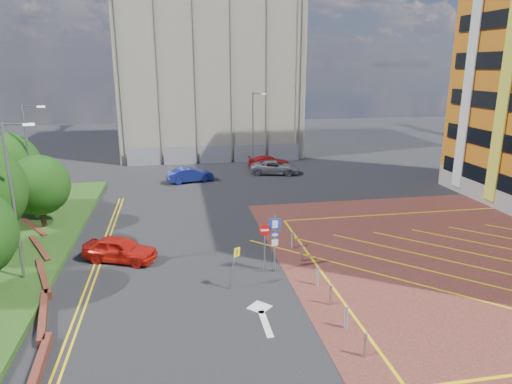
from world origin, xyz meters
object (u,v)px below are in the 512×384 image
object	(u,v)px
car_blue_back	(190,175)
car_red_back	(269,162)
tree_d	(4,167)
lamp_back	(254,126)
lamp_left_near	(14,196)
warning_sign	(234,263)
car_silver_back	(275,167)
lamp_left_far	(30,158)
car_red_left	(120,249)
tree_c	(39,185)
sign_cluster	(271,238)

from	to	relation	value
car_blue_back	car_red_back	size ratio (longest dim) A/B	0.96
tree_d	car_red_back	world-z (taller)	tree_d
tree_d	lamp_back	world-z (taller)	lamp_back
lamp_left_near	warning_sign	distance (m)	11.30
warning_sign	car_silver_back	distance (m)	25.28
lamp_left_far	car_blue_back	world-z (taller)	lamp_left_far
car_red_left	car_silver_back	distance (m)	23.72
car_red_left	car_silver_back	bearing A→B (deg)	-11.56
tree_c	sign_cluster	xyz separation A→B (m)	(13.80, -9.02, -1.24)
sign_cluster	lamp_back	bearing A→B (deg)	82.03
sign_cluster	lamp_left_near	bearing A→B (deg)	175.44
tree_c	sign_cluster	bearing A→B (deg)	-33.16
tree_d	tree_c	bearing A→B (deg)	-45.00
lamp_back	sign_cluster	bearing A→B (deg)	-97.97
lamp_left_far	car_red_back	xyz separation A→B (m)	(19.92, 14.31, -4.00)
tree_c	lamp_back	size ratio (longest dim) A/B	0.61
car_blue_back	lamp_left_far	bearing A→B (deg)	118.10
tree_c	warning_sign	distance (m)	15.82
lamp_back	sign_cluster	size ratio (longest dim) A/B	2.50
lamp_left_far	lamp_back	size ratio (longest dim) A/B	1.00
lamp_back	car_blue_back	distance (m)	10.33
sign_cluster	car_silver_back	distance (m)	23.18
lamp_back	car_silver_back	xyz separation A→B (m)	(1.43, -4.47, -3.67)
warning_sign	car_red_back	world-z (taller)	warning_sign
lamp_left_near	sign_cluster	world-z (taller)	lamp_left_near
lamp_left_near	tree_d	bearing A→B (deg)	110.35
car_silver_back	tree_d	bearing A→B (deg)	129.65
sign_cluster	car_silver_back	size ratio (longest dim) A/B	0.65
lamp_left_far	car_red_left	bearing A→B (deg)	-50.93
car_blue_back	car_red_left	bearing A→B (deg)	152.57
tree_d	warning_sign	bearing A→B (deg)	-43.05
sign_cluster	tree_c	bearing A→B (deg)	146.84
lamp_back	warning_sign	xyz separation A→B (m)	(-5.99, -28.63, -2.93)
car_blue_back	car_silver_back	xyz separation A→B (m)	(8.72, 1.88, -0.03)
tree_d	sign_cluster	bearing A→B (deg)	-35.58
sign_cluster	lamp_left_far	bearing A→B (deg)	143.18
car_red_left	car_red_back	distance (m)	26.06
lamp_left_far	sign_cluster	world-z (taller)	lamp_left_far
car_red_back	car_blue_back	bearing A→B (deg)	116.70
car_blue_back	lamp_left_near	bearing A→B (deg)	142.26
car_blue_back	tree_c	bearing A→B (deg)	125.93
lamp_left_near	lamp_back	distance (m)	30.80
lamp_back	car_blue_back	xyz separation A→B (m)	(-7.29, -6.35, -3.64)
car_blue_back	tree_d	bearing A→B (deg)	110.44
sign_cluster	warning_sign	xyz separation A→B (m)	(-2.21, -1.61, -0.52)
tree_d	lamp_left_near	distance (m)	11.76
car_silver_back	sign_cluster	bearing A→B (deg)	-178.94
sign_cluster	warning_sign	bearing A→B (deg)	-143.85
lamp_left_near	car_red_left	size ratio (longest dim) A/B	1.90
tree_d	car_silver_back	size ratio (longest dim) A/B	1.23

